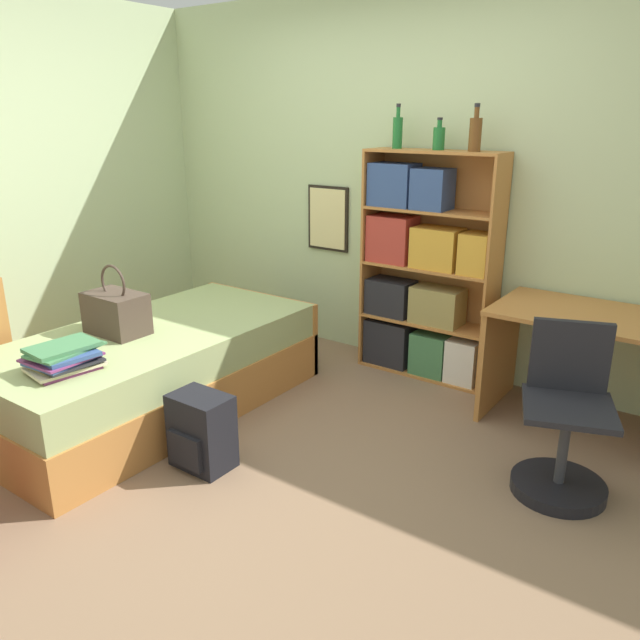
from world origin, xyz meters
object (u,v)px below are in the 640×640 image
(bottle_green, at_px, (398,131))
(desk, at_px, (592,350))
(desk_chair, at_px, (563,440))
(backpack, at_px, (201,432))
(handbag, at_px, (116,312))
(book_stack_on_bed, at_px, (64,358))
(bottle_clear, at_px, (475,133))
(bottle_brown, at_px, (439,138))
(bookcase, at_px, (422,277))
(bed, at_px, (156,370))

(bottle_green, distance_m, desk, 1.86)
(desk_chair, relative_size, backpack, 2.06)
(handbag, relative_size, desk_chair, 0.51)
(book_stack_on_bed, distance_m, bottle_clear, 2.70)
(book_stack_on_bed, distance_m, bottle_brown, 2.61)
(bookcase, height_order, bottle_clear, bottle_clear)
(bookcase, bearing_deg, bed, -125.56)
(bed, height_order, bottle_clear, bottle_clear)
(book_stack_on_bed, relative_size, backpack, 1.00)
(bed, height_order, backpack, bed)
(book_stack_on_bed, height_order, bookcase, bookcase)
(bed, bearing_deg, desk, 29.95)
(desk_chair, bearing_deg, backpack, -150.85)
(handbag, xyz_separation_m, bottle_green, (0.94, 1.65, 1.01))
(bottle_green, relative_size, desk_chair, 0.34)
(bed, relative_size, bookcase, 1.34)
(bottle_green, bearing_deg, bed, -118.68)
(bookcase, distance_m, desk, 1.22)
(book_stack_on_bed, height_order, desk_chair, desk_chair)
(bed, height_order, desk_chair, desk_chair)
(bed, bearing_deg, bookcase, 54.44)
(desk, relative_size, desk_chair, 1.34)
(bottle_brown, xyz_separation_m, bottle_clear, (0.26, -0.04, 0.03))
(bed, relative_size, desk_chair, 2.50)
(bottle_brown, distance_m, bottle_clear, 0.26)
(desk, bearing_deg, bottle_clear, 168.89)
(book_stack_on_bed, bearing_deg, bottle_green, 72.54)
(bed, relative_size, desk, 1.87)
(book_stack_on_bed, distance_m, desk, 2.89)
(bottle_clear, bearing_deg, bed, -133.21)
(book_stack_on_bed, bearing_deg, bottle_brown, 65.72)
(book_stack_on_bed, xyz_separation_m, bottle_brown, (0.98, 2.18, 1.04))
(bed, xyz_separation_m, desk_chair, (2.31, 0.56, 0.01))
(bookcase, distance_m, bottle_green, 0.99)
(book_stack_on_bed, relative_size, bookcase, 0.26)
(bottle_green, xyz_separation_m, bottle_brown, (0.30, 0.00, -0.03))
(bed, xyz_separation_m, backpack, (0.73, -0.33, -0.06))
(bed, bearing_deg, bottle_clear, 46.79)
(bottle_brown, height_order, desk, bottle_brown)
(bottle_clear, xyz_separation_m, desk_chair, (0.94, -0.91, -1.39))
(bookcase, distance_m, backpack, 1.90)
(bed, bearing_deg, bottle_brown, 53.33)
(bottle_clear, height_order, backpack, bottle_clear)
(handbag, bearing_deg, desk, 31.54)
(bottle_brown, height_order, backpack, bottle_brown)
(book_stack_on_bed, relative_size, bottle_clear, 1.42)
(desk_chair, height_order, backpack, desk_chair)
(handbag, relative_size, bottle_green, 1.47)
(handbag, bearing_deg, bed, 52.61)
(desk_chair, bearing_deg, bottle_brown, 141.70)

